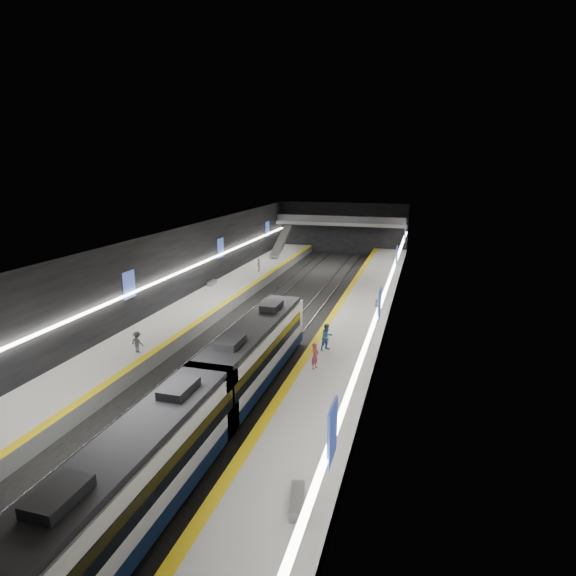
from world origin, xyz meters
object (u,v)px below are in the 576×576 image
(passenger_right_a, at_px, (315,356))
(passenger_right_b, at_px, (327,337))
(escalator, at_px, (281,242))
(passenger_left_a, at_px, (259,265))
(bench_right_near, at_px, (297,501))
(bench_left_far, at_px, (212,283))
(bench_right_far, at_px, (379,302))
(passenger_left_b, at_px, (137,342))
(train, at_px, (209,398))

(passenger_right_a, xyz_separation_m, passenger_right_b, (0.09, 3.35, 0.11))
(escalator, height_order, passenger_left_a, escalator)
(bench_right_near, xyz_separation_m, passenger_left_a, (-15.44, 39.19, 0.58))
(bench_left_far, bearing_deg, passenger_left_a, 68.36)
(escalator, height_order, bench_right_far, escalator)
(passenger_right_a, distance_m, passenger_right_b, 3.35)
(passenger_left_b, bearing_deg, escalator, -77.33)
(bench_right_near, relative_size, passenger_left_a, 1.19)
(train, xyz_separation_m, bench_right_near, (6.10, -5.14, -0.96))
(passenger_right_a, height_order, passenger_left_b, passenger_right_a)
(train, bearing_deg, passenger_right_b, 70.38)
(bench_right_near, distance_m, passenger_left_a, 42.13)
(train, xyz_separation_m, passenger_left_b, (-8.77, 6.91, -0.43))
(passenger_right_a, bearing_deg, escalator, 36.29)
(train, distance_m, bench_right_near, 8.03)
(train, bearing_deg, bench_right_near, -40.13)
(bench_right_far, xyz_separation_m, passenger_right_b, (-2.42, -12.70, 0.76))
(escalator, bearing_deg, bench_left_far, -95.84)
(passenger_right_a, bearing_deg, passenger_left_a, 42.89)
(bench_right_far, relative_size, passenger_right_a, 1.04)
(train, relative_size, escalator, 3.56)
(train, height_order, passenger_left_b, train)
(passenger_right_a, height_order, passenger_right_b, passenger_right_b)
(bench_right_near, xyz_separation_m, passenger_left_b, (-14.86, 12.05, 0.53))
(train, height_order, passenger_right_b, train)
(bench_right_far, bearing_deg, escalator, 131.83)
(bench_right_far, xyz_separation_m, passenger_left_a, (-15.70, 10.32, 0.59))
(passenger_right_a, bearing_deg, bench_left_far, 56.86)
(bench_right_far, distance_m, passenger_left_a, 18.80)
(train, bearing_deg, passenger_left_b, 141.75)
(bench_right_near, height_order, passenger_right_a, passenger_right_a)
(escalator, xyz_separation_m, bench_left_far, (-2.00, -19.56, -1.68))
(bench_right_near, bearing_deg, train, 127.69)
(train, height_order, passenger_right_a, train)
(train, xyz_separation_m, passenger_right_a, (3.84, 7.69, -0.33))
(train, distance_m, passenger_left_b, 11.17)
(escalator, relative_size, passenger_right_b, 4.10)
(bench_left_far, height_order, passenger_left_a, passenger_left_a)
(bench_left_far, relative_size, passenger_right_a, 1.03)
(train, bearing_deg, passenger_left_a, 105.35)
(passenger_right_a, relative_size, passenger_right_b, 0.88)
(train, relative_size, passenger_left_b, 18.58)
(bench_right_far, xyz_separation_m, passenger_left_b, (-15.12, -16.82, 0.55))
(bench_right_far, bearing_deg, passenger_left_b, -126.71)
(passenger_right_b, bearing_deg, bench_right_near, -132.29)
(bench_right_near, height_order, passenger_left_b, passenger_left_b)
(escalator, height_order, bench_left_far, escalator)
(passenger_left_a, bearing_deg, bench_right_far, 47.72)
(passenger_right_a, relative_size, passenger_left_b, 1.12)
(escalator, relative_size, bench_right_far, 4.47)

